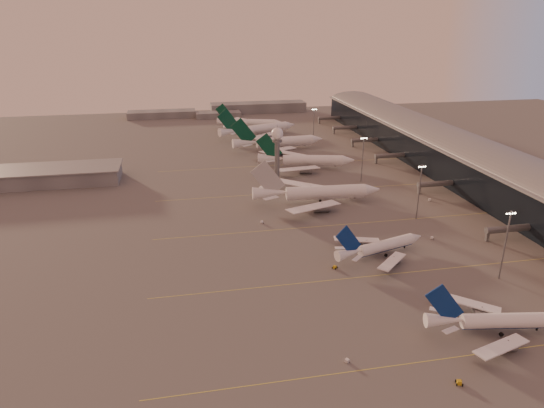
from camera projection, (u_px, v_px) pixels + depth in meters
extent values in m
plane|color=#514E4E|center=(337.00, 296.00, 155.89)|extent=(700.00, 700.00, 0.00)
cube|color=#D3CB4A|center=(486.00, 353.00, 129.22)|extent=(180.00, 0.25, 0.02)
cube|color=#D3CB4A|center=(410.00, 272.00, 170.46)|extent=(180.00, 0.25, 0.02)
cube|color=#D3CB4A|center=(363.00, 223.00, 211.70)|extent=(180.00, 0.25, 0.02)
cube|color=#D3CB4A|center=(332.00, 190.00, 252.93)|extent=(180.00, 0.25, 0.02)
cube|color=#D3CB4A|center=(307.00, 163.00, 298.75)|extent=(180.00, 0.25, 0.02)
cube|color=black|center=(459.00, 160.00, 272.96)|extent=(36.00, 360.00, 18.00)
cylinder|color=slate|center=(462.00, 144.00, 269.74)|extent=(10.08, 360.00, 10.08)
cube|color=slate|center=(462.00, 144.00, 269.67)|extent=(40.00, 362.00, 0.80)
cylinder|color=slate|center=(511.00, 229.00, 194.73)|extent=(22.00, 2.80, 2.80)
cube|color=slate|center=(487.00, 236.00, 193.75)|extent=(1.20, 1.20, 4.40)
cylinder|color=slate|center=(438.00, 184.00, 247.88)|extent=(22.00, 2.80, 2.80)
cube|color=slate|center=(419.00, 189.00, 246.90)|extent=(1.20, 1.20, 4.40)
cylinder|color=slate|center=(392.00, 155.00, 299.20)|extent=(22.00, 2.80, 2.80)
cube|color=slate|center=(376.00, 160.00, 298.22)|extent=(1.20, 1.20, 4.40)
cylinder|color=slate|center=(366.00, 140.00, 337.69)|extent=(22.00, 2.80, 2.80)
cube|color=slate|center=(353.00, 144.00, 336.70)|extent=(1.20, 1.20, 4.40)
cylinder|color=slate|center=(346.00, 128.00, 376.17)|extent=(22.00, 2.80, 2.80)
cube|color=slate|center=(334.00, 131.00, 375.19)|extent=(1.20, 1.20, 4.40)
cylinder|color=slate|center=(331.00, 118.00, 412.83)|extent=(22.00, 2.80, 2.80)
cube|color=slate|center=(319.00, 121.00, 411.85)|extent=(1.20, 1.20, 4.40)
cube|color=slate|center=(43.00, 176.00, 261.10)|extent=(80.00, 25.00, 8.00)
cube|color=slate|center=(42.00, 169.00, 259.59)|extent=(82.00, 27.00, 0.60)
cylinder|color=slate|center=(277.00, 162.00, 262.82)|extent=(2.60, 2.60, 22.00)
cylinder|color=slate|center=(277.00, 141.00, 258.71)|extent=(5.20, 5.20, 1.20)
sphere|color=white|center=(277.00, 134.00, 257.32)|extent=(6.40, 6.40, 6.40)
cylinder|color=slate|center=(277.00, 127.00, 256.00)|extent=(0.16, 0.16, 2.00)
cylinder|color=slate|center=(505.00, 246.00, 161.88)|extent=(0.56, 0.56, 25.00)
cube|color=slate|center=(511.00, 212.00, 157.60)|extent=(3.60, 0.25, 0.25)
sphere|color=#FFEABF|center=(507.00, 214.00, 157.47)|extent=(0.56, 0.56, 0.56)
sphere|color=#FFEABF|center=(510.00, 214.00, 157.65)|extent=(0.56, 0.56, 0.56)
sphere|color=#FFEABF|center=(512.00, 213.00, 157.83)|extent=(0.56, 0.56, 0.56)
sphere|color=#FFEABF|center=(515.00, 213.00, 158.01)|extent=(0.56, 0.56, 0.56)
cylinder|color=slate|center=(419.00, 192.00, 211.74)|extent=(0.56, 0.56, 25.00)
cube|color=slate|center=(422.00, 166.00, 207.46)|extent=(3.60, 0.25, 0.25)
sphere|color=#FFEABF|center=(419.00, 167.00, 207.33)|extent=(0.56, 0.56, 0.56)
sphere|color=#FFEABF|center=(421.00, 167.00, 207.51)|extent=(0.56, 0.56, 0.56)
sphere|color=#FFEABF|center=(423.00, 167.00, 207.69)|extent=(0.56, 0.56, 0.56)
sphere|color=#FFEABF|center=(425.00, 167.00, 207.87)|extent=(0.56, 0.56, 0.56)
cylinder|color=slate|center=(362.00, 159.00, 261.24)|extent=(0.56, 0.56, 25.00)
cube|color=slate|center=(364.00, 138.00, 256.95)|extent=(3.60, 0.25, 0.25)
sphere|color=#FFEABF|center=(361.00, 138.00, 256.83)|extent=(0.56, 0.56, 0.56)
sphere|color=#FFEABF|center=(363.00, 138.00, 257.01)|extent=(0.56, 0.56, 0.56)
sphere|color=#FFEABF|center=(365.00, 138.00, 257.19)|extent=(0.56, 0.56, 0.56)
sphere|color=#FFEABF|center=(367.00, 138.00, 257.37)|extent=(0.56, 0.56, 0.56)
cylinder|color=slate|center=(314.00, 126.00, 343.35)|extent=(0.56, 0.56, 25.00)
cube|color=slate|center=(314.00, 109.00, 339.07)|extent=(3.60, 0.25, 0.25)
sphere|color=#FFEABF|center=(312.00, 109.00, 338.94)|extent=(0.56, 0.56, 0.56)
sphere|color=#FFEABF|center=(313.00, 109.00, 339.12)|extent=(0.56, 0.56, 0.56)
sphere|color=#FFEABF|center=(315.00, 109.00, 339.30)|extent=(0.56, 0.56, 0.56)
sphere|color=#FFEABF|center=(316.00, 109.00, 339.48)|extent=(0.56, 0.56, 0.56)
cube|color=slate|center=(162.00, 114.00, 437.23)|extent=(60.00, 18.00, 6.00)
cube|color=slate|center=(258.00, 107.00, 462.09)|extent=(90.00, 20.00, 9.00)
cube|color=slate|center=(218.00, 115.00, 437.26)|extent=(40.00, 15.00, 5.00)
cylinder|color=white|center=(505.00, 322.00, 136.37)|extent=(25.29, 8.26, 4.24)
cylinder|color=navy|center=(505.00, 325.00, 136.71)|extent=(24.60, 7.01, 3.06)
cone|color=white|center=(444.00, 322.00, 135.68)|extent=(11.01, 5.90, 4.24)
cube|color=white|center=(501.00, 348.00, 126.71)|extent=(18.42, 9.71, 1.33)
cylinder|color=slate|center=(507.00, 348.00, 129.80)|extent=(5.21, 3.51, 2.76)
cube|color=slate|center=(507.00, 345.00, 129.37)|extent=(0.38, 0.33, 1.70)
cube|color=white|center=(468.00, 305.00, 146.21)|extent=(16.86, 14.27, 1.33)
cylinder|color=slate|center=(481.00, 314.00, 144.68)|extent=(5.21, 3.51, 2.76)
cube|color=slate|center=(482.00, 311.00, 144.26)|extent=(0.38, 0.33, 1.70)
cube|color=navy|center=(444.00, 306.00, 133.79)|extent=(11.55, 2.29, 12.65)
cube|color=white|center=(450.00, 332.00, 131.14)|extent=(5.14, 3.11, 0.28)
cube|color=white|center=(438.00, 312.00, 140.15)|extent=(4.98, 4.27, 0.28)
cylinder|color=black|center=(537.00, 330.00, 137.67)|extent=(0.56, 0.56, 1.12)
cylinder|color=black|center=(493.00, 326.00, 139.62)|extent=(1.30, 0.75, 1.23)
cylinder|color=black|center=(501.00, 336.00, 135.04)|extent=(1.30, 0.75, 1.23)
cylinder|color=white|center=(386.00, 246.00, 182.18)|extent=(24.57, 10.90, 4.15)
cylinder|color=navy|center=(386.00, 248.00, 182.51)|extent=(23.77, 9.64, 2.99)
cone|color=white|center=(416.00, 239.00, 188.48)|extent=(5.70, 5.32, 4.15)
cone|color=white|center=(349.00, 255.00, 174.50)|extent=(10.99, 6.88, 4.15)
cube|color=white|center=(392.00, 263.00, 171.39)|extent=(15.45, 15.28, 1.31)
cylinder|color=slate|center=(393.00, 263.00, 175.36)|extent=(5.29, 3.93, 2.70)
cube|color=slate|center=(394.00, 260.00, 174.94)|extent=(0.39, 0.35, 1.66)
cube|color=white|center=(357.00, 241.00, 188.31)|extent=(18.11, 7.53, 1.31)
cylinder|color=slate|center=(366.00, 246.00, 188.27)|extent=(5.29, 3.93, 2.70)
cube|color=slate|center=(367.00, 243.00, 187.85)|extent=(0.39, 0.35, 1.66)
cube|color=navy|center=(348.00, 242.00, 172.45)|extent=(11.04, 3.60, 12.38)
cube|color=white|center=(357.00, 260.00, 170.57)|extent=(4.68, 4.49, 0.27)
cube|color=white|center=(341.00, 249.00, 178.39)|extent=(4.95, 2.53, 0.27)
cylinder|color=black|center=(404.00, 248.00, 187.21)|extent=(0.55, 0.55, 1.09)
cylinder|color=black|center=(377.00, 251.00, 184.32)|extent=(1.31, 0.86, 1.20)
cylinder|color=black|center=(386.00, 257.00, 180.34)|extent=(1.31, 0.86, 1.20)
cylinder|color=white|center=(326.00, 194.00, 233.92)|extent=(38.89, 8.38, 6.03)
cylinder|color=white|center=(326.00, 197.00, 234.41)|extent=(38.01, 6.65, 4.34)
cone|color=white|center=(372.00, 192.00, 236.78)|extent=(7.82, 6.48, 6.03)
cone|color=white|center=(270.00, 195.00, 230.26)|extent=(16.52, 7.01, 6.03)
cube|color=white|center=(314.00, 209.00, 218.28)|extent=(27.87, 17.32, 1.79)
cylinder|color=slate|center=(322.00, 211.00, 223.24)|extent=(7.70, 4.37, 3.92)
cube|color=slate|center=(322.00, 208.00, 222.74)|extent=(0.31, 0.26, 2.41)
cube|color=white|center=(300.00, 186.00, 247.99)|extent=(26.97, 19.95, 1.79)
cylinder|color=slate|center=(311.00, 193.00, 245.93)|extent=(7.70, 4.37, 3.92)
cube|color=slate|center=(311.00, 190.00, 245.43)|extent=(0.31, 0.26, 2.41)
cube|color=#ABADB3|center=(268.00, 181.00, 227.61)|extent=(16.70, 1.36, 17.90)
cube|color=white|center=(271.00, 200.00, 223.25)|extent=(7.97, 5.44, 0.24)
cube|color=white|center=(267.00, 190.00, 237.08)|extent=(7.88, 6.12, 0.24)
cylinder|color=black|center=(355.00, 200.00, 237.06)|extent=(0.49, 0.49, 0.97)
cylinder|color=black|center=(318.00, 200.00, 236.82)|extent=(1.10, 0.55, 1.07)
cylinder|color=black|center=(320.00, 203.00, 232.86)|extent=(1.10, 0.55, 1.07)
cylinder|color=white|center=(313.00, 162.00, 287.65)|extent=(35.78, 13.51, 5.71)
cylinder|color=white|center=(313.00, 164.00, 288.11)|extent=(34.73, 11.80, 4.11)
cone|color=white|center=(348.00, 162.00, 287.02)|extent=(7.96, 7.10, 5.71)
cone|color=white|center=(270.00, 160.00, 288.14)|extent=(15.75, 8.90, 5.71)
cube|color=white|center=(298.00, 171.00, 274.37)|extent=(26.37, 12.42, 1.69)
cylinder|color=slate|center=(306.00, 173.00, 278.36)|extent=(7.51, 5.16, 3.71)
cube|color=slate|center=(306.00, 170.00, 277.88)|extent=(0.34, 0.31, 2.28)
cube|color=white|center=(297.00, 157.00, 302.17)|extent=(23.31, 21.35, 1.69)
cylinder|color=slate|center=(305.00, 162.00, 299.59)|extent=(7.51, 5.16, 3.71)
cube|color=slate|center=(305.00, 160.00, 299.11)|extent=(0.34, 0.31, 2.28)
cube|color=#073A27|center=(269.00, 149.00, 285.73)|extent=(15.39, 3.86, 16.90)
cube|color=white|center=(270.00, 163.00, 281.70)|extent=(7.26, 4.05, 0.25)
cube|color=white|center=(270.00, 157.00, 294.50)|extent=(6.94, 6.31, 0.25)
cylinder|color=black|center=(335.00, 168.00, 288.51)|extent=(0.49, 0.49, 0.98)
cylinder|color=black|center=(308.00, 166.00, 291.00)|extent=(1.17, 0.72, 1.08)
cylinder|color=black|center=(308.00, 168.00, 286.96)|extent=(1.17, 0.72, 1.08)
cylinder|color=white|center=(285.00, 143.00, 329.00)|extent=(39.46, 9.74, 6.30)
cylinder|color=white|center=(285.00, 145.00, 329.51)|extent=(38.53, 7.91, 4.54)
cone|color=white|center=(317.00, 141.00, 335.08)|extent=(8.09, 6.95, 6.30)
cone|color=white|center=(245.00, 145.00, 321.48)|extent=(16.87, 7.73, 6.30)
cube|color=white|center=(278.00, 152.00, 312.15)|extent=(27.35, 20.99, 1.86)
cylinder|color=slate|center=(283.00, 154.00, 317.81)|extent=(7.89, 4.75, 4.09)
cube|color=slate|center=(283.00, 151.00, 317.27)|extent=(0.35, 0.30, 2.52)
cube|color=white|center=(265.00, 140.00, 341.61)|extent=(28.68, 17.09, 1.86)
cylinder|color=slate|center=(273.00, 145.00, 340.30)|extent=(7.89, 4.75, 4.09)
cube|color=slate|center=(273.00, 143.00, 339.77)|extent=(0.35, 0.30, 2.52)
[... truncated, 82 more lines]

